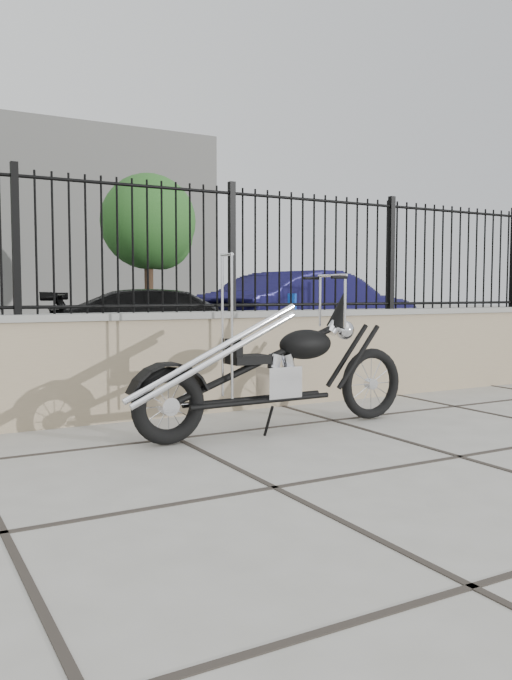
{
  "coord_description": "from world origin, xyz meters",
  "views": [
    {
      "loc": [
        -1.95,
        -3.27,
        1.14
      ],
      "look_at": [
        0.8,
        1.66,
        0.74
      ],
      "focal_mm": 35.0,
      "sensor_mm": 36.0,
      "label": 1
    }
  ],
  "objects": [
    {
      "name": "ground_plane",
      "position": [
        0.0,
        0.0,
        0.0
      ],
      "size": [
        90.0,
        90.0,
        0.0
      ],
      "primitive_type": "plane",
      "color": "#99968E",
      "rests_on": "ground"
    },
    {
      "name": "retaining_wall",
      "position": [
        0.0,
        2.5,
        0.48
      ],
      "size": [
        14.0,
        0.36,
        0.96
      ],
      "primitive_type": "cube",
      "color": "gray",
      "rests_on": "ground_plane"
    },
    {
      "name": "iron_fence",
      "position": [
        0.0,
        2.5,
        1.56
      ],
      "size": [
        14.0,
        0.08,
        1.2
      ],
      "primitive_type": "cube",
      "color": "black",
      "rests_on": "retaining_wall"
    },
    {
      "name": "chopper_motorcycle",
      "position": [
        0.8,
        1.36,
        0.74
      ],
      "size": [
        2.47,
        0.49,
        1.47
      ],
      "primitive_type": null,
      "rotation": [
        0.0,
        0.0,
        0.03
      ],
      "color": "black",
      "rests_on": "ground_plane"
    },
    {
      "name": "car_black",
      "position": [
        2.24,
        7.02,
        0.6
      ],
      "size": [
        4.46,
        2.97,
        1.2
      ],
      "primitive_type": "imported",
      "rotation": [
        0.0,
        0.0,
        1.23
      ],
      "color": "black",
      "rests_on": "parking_lot"
    },
    {
      "name": "car_blue",
      "position": [
        5.38,
        7.49,
        0.77
      ],
      "size": [
        4.93,
        2.6,
        1.55
      ],
      "primitive_type": "imported",
      "rotation": [
        0.0,
        0.0,
        1.79
      ],
      "color": "#13113F",
      "rests_on": "parking_lot"
    },
    {
      "name": "bollard_b",
      "position": [
        3.42,
        5.23,
        0.56
      ],
      "size": [
        0.17,
        0.17,
        1.13
      ],
      "primitive_type": "cylinder",
      "rotation": [
        0.0,
        0.0,
        -0.29
      ],
      "color": "#0B4BAF",
      "rests_on": "ground_plane"
    },
    {
      "name": "bollard_c",
      "position": [
        5.19,
        4.81,
        0.43
      ],
      "size": [
        0.12,
        0.12,
        0.85
      ],
      "primitive_type": "cylinder",
      "rotation": [
        0.0,
        0.0,
        0.25
      ],
      "color": "#0B2FB2",
      "rests_on": "ground_plane"
    },
    {
      "name": "tree_right",
      "position": [
        5.14,
        16.22,
        3.44
      ],
      "size": [
        2.91,
        2.91,
        4.91
      ],
      "rotation": [
        0.0,
        0.0,
        0.35
      ],
      "color": "#382619",
      "rests_on": "ground_plane"
    }
  ]
}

